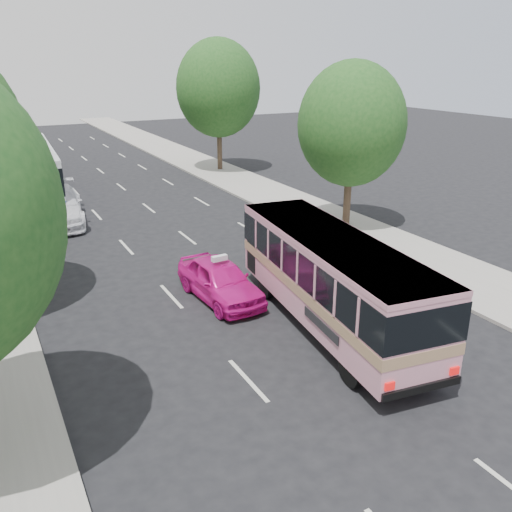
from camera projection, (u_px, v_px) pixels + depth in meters
ground at (273, 332)px, 16.72m from camera, size 120.00×120.00×0.00m
sidewalk_right at (237, 180)px, 37.02m from camera, size 4.00×90.00×0.12m
tree_right_near at (354, 120)px, 25.36m from camera, size 5.10×5.10×7.95m
tree_right_far at (219, 85)px, 38.45m from camera, size 6.00×6.00×9.35m
pink_bus at (331, 272)px, 16.46m from camera, size 3.45×9.42×2.93m
pink_taxi at (220, 280)px, 18.77m from camera, size 1.95×4.31×1.44m
white_pickup at (57, 206)px, 27.50m from camera, size 3.19×6.31×1.76m
tour_coach_front at (31, 170)px, 30.58m from camera, size 3.02×11.26×3.33m
taxi_roof_sign at (219, 258)px, 18.49m from camera, size 0.56×0.21×0.18m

